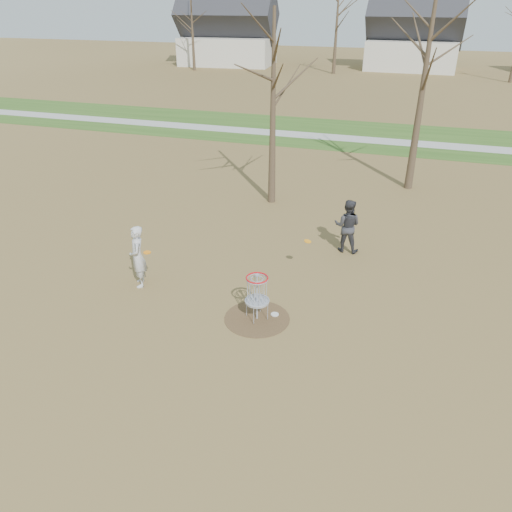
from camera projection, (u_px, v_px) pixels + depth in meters
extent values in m
plane|color=brown|center=(257.00, 318.00, 13.61)|extent=(160.00, 160.00, 0.00)
cube|color=#2D5119|center=(356.00, 135.00, 31.35)|extent=(160.00, 8.00, 0.01)
cube|color=#9E9E99|center=(354.00, 139.00, 30.50)|extent=(160.00, 1.50, 0.01)
cylinder|color=#47331E|center=(257.00, 318.00, 13.61)|extent=(1.80, 1.80, 0.01)
imported|color=silver|center=(138.00, 257.00, 14.76)|extent=(0.75, 0.84, 1.92)
imported|color=#323237|center=(347.00, 226.00, 16.81)|extent=(0.93, 0.74, 1.86)
cylinder|color=silver|center=(275.00, 314.00, 13.76)|extent=(0.22, 0.22, 0.02)
cylinder|color=orange|center=(308.00, 241.00, 15.12)|extent=(0.22, 0.22, 0.07)
cylinder|color=orange|center=(147.00, 252.00, 14.45)|extent=(0.22, 0.22, 0.02)
cylinder|color=#9EA3AD|center=(257.00, 298.00, 13.30)|extent=(0.05, 0.05, 1.35)
cylinder|color=#9EA3AD|center=(257.00, 302.00, 13.36)|extent=(0.64, 0.64, 0.04)
torus|color=#9EA3AD|center=(257.00, 279.00, 13.03)|extent=(0.60, 0.60, 0.04)
torus|color=red|center=(257.00, 278.00, 13.02)|extent=(0.60, 0.60, 0.04)
cone|color=#382B1E|center=(273.00, 112.00, 19.58)|extent=(0.32, 0.32, 7.50)
cone|color=#382B1E|center=(422.00, 91.00, 20.85)|extent=(0.36, 0.36, 8.50)
cone|color=#382B1E|center=(192.00, 33.00, 56.44)|extent=(0.36, 0.36, 8.00)
cone|color=#382B1E|center=(336.00, 30.00, 53.66)|extent=(0.40, 0.40, 9.00)
cube|color=silver|center=(228.00, 51.00, 62.09)|extent=(11.46, 7.75, 3.20)
pyramid|color=#2D2D33|center=(227.00, 21.00, 60.52)|extent=(12.01, 7.79, 3.55)
cube|color=silver|center=(411.00, 55.00, 57.96)|extent=(10.24, 7.34, 3.20)
pyramid|color=#2D2D33|center=(416.00, 23.00, 56.38)|extent=(10.74, 7.36, 3.55)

